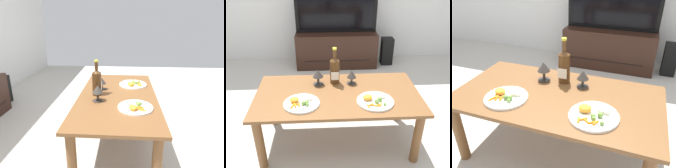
# 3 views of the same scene
# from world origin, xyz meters

# --- Properties ---
(ground_plane) EXTENTS (6.40, 6.40, 0.00)m
(ground_plane) POSITION_xyz_m (0.00, 0.00, 0.00)
(ground_plane) COLOR #B7B2A8
(dining_table) EXTENTS (1.34, 0.70, 0.49)m
(dining_table) POSITION_xyz_m (0.00, 0.00, 0.41)
(dining_table) COLOR brown
(dining_table) RESTS_ON ground_plane
(tv_stand) EXTENTS (1.14, 0.45, 0.50)m
(tv_stand) POSITION_xyz_m (0.07, 1.69, 0.25)
(tv_stand) COLOR black
(tv_stand) RESTS_ON ground_plane
(tv_screen) EXTENTS (1.12, 0.05, 0.58)m
(tv_screen) POSITION_xyz_m (0.07, 1.68, 0.79)
(tv_screen) COLOR black
(tv_screen) RESTS_ON tv_stand
(floor_speaker) EXTENTS (0.17, 0.17, 0.40)m
(floor_speaker) POSITION_xyz_m (0.82, 1.67, 0.20)
(floor_speaker) COLOR black
(floor_speaker) RESTS_ON ground_plane
(wine_bottle) EXTENTS (0.08, 0.08, 0.32)m
(wine_bottle) POSITION_xyz_m (-0.01, 0.19, 0.62)
(wine_bottle) COLOR #4C2D14
(wine_bottle) RESTS_ON dining_table
(goblet_left) EXTENTS (0.09, 0.09, 0.14)m
(goblet_left) POSITION_xyz_m (-0.16, 0.16, 0.59)
(goblet_left) COLOR #38332D
(goblet_left) RESTS_ON dining_table
(goblet_right) EXTENTS (0.08, 0.08, 0.12)m
(goblet_right) POSITION_xyz_m (0.13, 0.16, 0.57)
(goblet_right) COLOR #38332D
(goblet_right) RESTS_ON dining_table
(dinner_plate_left) EXTENTS (0.28, 0.28, 0.05)m
(dinner_plate_left) POSITION_xyz_m (-0.28, -0.15, 0.50)
(dinner_plate_left) COLOR white
(dinner_plate_left) RESTS_ON dining_table
(dinner_plate_right) EXTENTS (0.29, 0.29, 0.05)m
(dinner_plate_right) POSITION_xyz_m (0.28, -0.15, 0.50)
(dinner_plate_right) COLOR white
(dinner_plate_right) RESTS_ON dining_table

